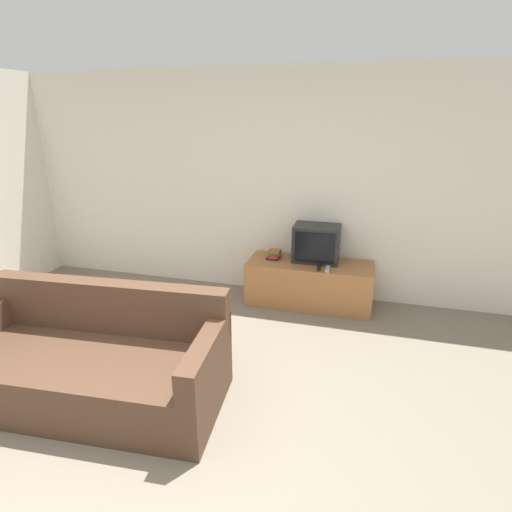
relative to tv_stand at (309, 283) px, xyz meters
The scene contains 8 objects.
ground_plane 2.80m from the tv_stand, 103.67° to the right, with size 14.00×14.00×0.00m, color #756B5B.
wall_back 1.28m from the tv_stand, 154.31° to the left, with size 9.00×0.06×2.60m.
tv_stand is the anchor object (origin of this frame).
television 0.47m from the tv_stand, 62.53° to the left, with size 0.52×0.35×0.42m.
couch 2.48m from the tv_stand, 124.08° to the right, with size 2.08×1.02×0.84m.
book_stack 0.53m from the tv_stand, behind, with size 0.16×0.22×0.09m.
remote_on_stand 0.33m from the tv_stand, 54.51° to the right, with size 0.05×0.15×0.02m.
remote_secondary 0.38m from the tv_stand, 38.25° to the right, with size 0.05×0.17×0.02m.
Camera 1 is at (1.17, -1.53, 2.10)m, focal length 28.00 mm.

